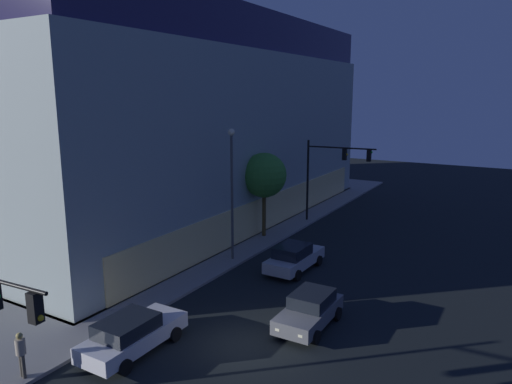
% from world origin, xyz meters
% --- Properties ---
extents(ground_plane, '(120.00, 120.00, 0.00)m').
position_xyz_m(ground_plane, '(0.00, 0.00, 0.00)').
color(ground_plane, black).
extents(modern_building, '(37.38, 27.65, 16.47)m').
position_xyz_m(modern_building, '(16.00, 21.09, 8.16)').
color(modern_building, '#4C4C51').
rests_on(modern_building, ground).
extents(traffic_light_far_corner, '(0.66, 5.54, 6.62)m').
position_xyz_m(traffic_light_far_corner, '(19.84, 3.93, 4.84)').
color(traffic_light_far_corner, black).
rests_on(traffic_light_far_corner, sidewalk_corner).
extents(street_lamp_sidewalk, '(0.44, 0.44, 8.23)m').
position_xyz_m(street_lamp_sidewalk, '(8.46, 6.03, 5.29)').
color(street_lamp_sidewalk, '#4D4D4D').
rests_on(street_lamp_sidewalk, sidewalk_corner).
extents(sidewalk_tree, '(3.25, 3.25, 6.15)m').
position_xyz_m(sidewalk_tree, '(13.87, 6.79, 4.65)').
color(sidewalk_tree, '#523F1E').
rests_on(sidewalk_tree, sidewalk_corner).
extents(pedestrian_waiting, '(0.36, 0.36, 1.77)m').
position_xyz_m(pedestrian_waiting, '(-6.25, 5.66, 1.21)').
color(pedestrian_waiting, '#4C473D').
rests_on(pedestrian_waiting, sidewalk_corner).
extents(car_white, '(4.71, 2.13, 1.56)m').
position_xyz_m(car_white, '(-2.73, 3.65, 0.80)').
color(car_white, silver).
rests_on(car_white, ground).
extents(car_grey, '(4.16, 2.03, 1.55)m').
position_xyz_m(car_grey, '(2.97, -1.72, 0.79)').
color(car_grey, slate).
rests_on(car_grey, ground).
extents(car_silver, '(4.68, 2.18, 1.62)m').
position_xyz_m(car_silver, '(8.95, 1.95, 0.82)').
color(car_silver, '#B7BABF').
rests_on(car_silver, ground).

